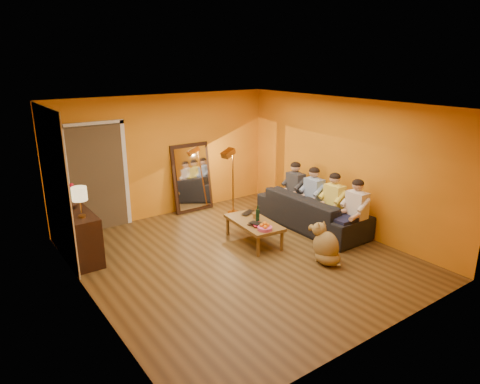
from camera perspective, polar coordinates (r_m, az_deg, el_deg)
room_shell at (r=7.30m, az=-1.64°, el=1.52°), size 5.00×5.50×2.60m
white_accent at (r=7.62m, az=-23.46°, el=0.74°), size 0.02×1.90×2.58m
doorway_recess at (r=8.93m, az=-18.69°, el=1.88°), size 1.06×0.30×2.10m
door_jamb_left at (r=8.68m, az=-22.03°, el=1.09°), size 0.08×0.06×2.20m
door_jamb_right at (r=8.99m, az=-15.01°, el=2.31°), size 0.08×0.06×2.20m
door_header at (r=8.60m, az=-19.14°, el=8.59°), size 1.22×0.06×0.08m
mirror_frame at (r=9.58m, az=-6.44°, el=1.93°), size 0.92×0.27×1.51m
mirror_glass at (r=9.55m, az=-6.32°, el=1.88°), size 0.78×0.21×1.35m
sideboard at (r=7.76m, az=-20.60°, el=-5.49°), size 0.44×1.18×0.85m
table_lamp at (r=7.26m, az=-20.52°, el=-1.31°), size 0.24×0.24×0.51m
sofa at (r=8.77m, az=9.57°, el=-2.48°), size 2.41×0.94×0.70m
coffee_table at (r=8.00m, az=1.83°, el=-5.32°), size 0.73×1.27×0.42m
floor_lamp at (r=9.31m, az=-0.95°, el=1.32°), size 0.34×0.30×1.44m
dog at (r=7.31m, az=11.41°, el=-6.69°), size 0.56×0.70×0.71m
person_far_left at (r=8.15m, az=15.26°, el=-2.49°), size 0.70×0.44×1.22m
person_mid_left at (r=8.48m, az=12.41°, el=-1.49°), size 0.70×0.44×1.22m
person_mid_right at (r=8.84m, az=9.80°, el=-0.56°), size 0.70×0.44×1.22m
person_far_right at (r=9.21m, az=7.39°, el=0.29°), size 0.70×0.44×1.22m
fruit_bowl at (r=7.50m, az=3.33°, el=-4.52°), size 0.26×0.26×0.16m
wine_bottle at (r=7.85m, az=2.37°, el=-2.89°), size 0.07×0.07×0.31m
tumbler at (r=8.06m, az=2.01°, el=-3.14°), size 0.14×0.14×0.10m
laptop at (r=8.27m, az=1.37°, el=-2.85°), size 0.40×0.34×0.03m
book_lower at (r=7.66m, az=1.68°, el=-4.57°), size 0.24×0.27×0.02m
book_mid at (r=7.67m, az=1.70°, el=-4.40°), size 0.22×0.26×0.02m
book_upper at (r=7.64m, az=1.73°, el=-4.34°), size 0.21×0.24×0.02m
vase at (r=7.82m, az=-21.49°, el=-1.44°), size 0.16×0.16×0.17m
flowers at (r=7.75m, az=-21.70°, el=0.39°), size 0.17×0.17×0.45m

